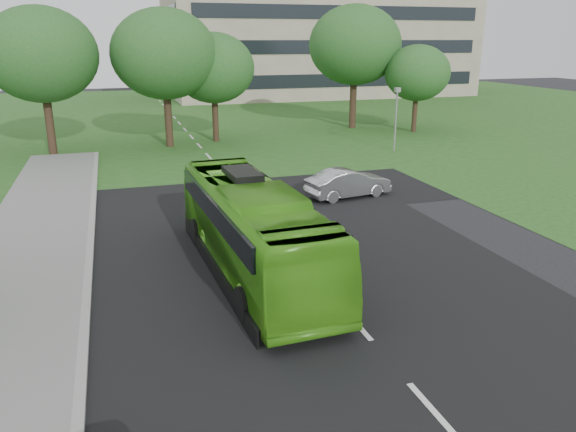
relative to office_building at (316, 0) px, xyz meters
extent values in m
plane|color=black|center=(-21.96, -61.96, -12.50)|extent=(160.00, 160.00, 0.00)
cube|color=black|center=(-21.96, -41.96, -12.49)|extent=(14.00, 120.00, 0.01)
cube|color=black|center=(-21.96, -47.96, -12.49)|extent=(80.00, 12.00, 0.01)
cube|color=silver|center=(-21.96, -46.96, -12.48)|extent=(0.15, 90.00, 0.01)
cube|color=#23541C|center=(-21.96, -16.96, -12.48)|extent=(120.00, 60.00, 0.01)
cube|color=gray|center=(0.04, 0.04, 0.00)|extent=(40.00, 20.00, 25.00)
cylinder|color=black|center=(-31.86, -36.04, -10.69)|extent=(0.54, 0.54, 3.62)
ellipsoid|color=#1C5624|center=(-31.86, -36.04, -6.01)|extent=(7.18, 7.18, 6.11)
cylinder|color=black|center=(-24.01, -35.58, -10.73)|extent=(0.53, 0.53, 3.55)
ellipsoid|color=#1C5624|center=(-24.01, -35.58, -6.04)|extent=(7.29, 7.29, 6.20)
cylinder|color=black|center=(-20.43, -34.47, -10.99)|extent=(0.45, 0.45, 3.02)
ellipsoid|color=#1C5624|center=(-20.43, -34.47, -7.08)|extent=(6.00, 6.00, 5.10)
cylinder|color=black|center=(-7.80, -31.25, -10.57)|extent=(0.58, 0.58, 3.86)
ellipsoid|color=#1C5624|center=(-7.80, -31.25, -5.54)|extent=(7.76, 7.76, 6.60)
cylinder|color=black|center=(-3.77, -34.84, -11.15)|extent=(0.40, 0.40, 2.69)
ellipsoid|color=#1C5624|center=(-3.77, -34.84, -7.69)|extent=(5.30, 5.30, 4.50)
imported|color=#50B11E|center=(-23.77, -59.59, -10.99)|extent=(3.09, 10.97, 3.02)
imported|color=#AAAAAF|center=(-17.06, -51.96, -11.80)|extent=(4.46, 2.23, 1.41)
cylinder|color=gray|center=(-9.30, -41.96, -10.46)|extent=(0.12, 0.12, 4.08)
cube|color=gray|center=(-9.30, -41.96, -8.32)|extent=(0.45, 0.42, 0.31)
camera|label=1|loc=(-27.85, -76.59, -5.02)|focal=35.00mm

